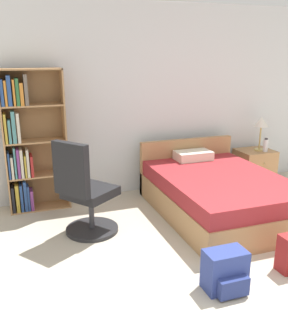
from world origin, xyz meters
name	(u,v)px	position (x,y,z in m)	size (l,w,h in m)	color
ground_plane	(286,336)	(0.00, 0.00, 0.00)	(14.00, 14.00, 0.00)	#BCB29E
wall_back	(140,101)	(0.00, 3.23, 1.30)	(9.00, 0.06, 2.60)	silver
bookshelf	(27,142)	(-1.56, 3.00, 0.88)	(0.75, 0.29, 1.77)	#AD7F51
bed	(217,193)	(0.63, 2.09, 0.27)	(1.40, 1.99, 0.77)	#AD7F51
office_chair	(85,195)	(-1.04, 2.05, 0.47)	(0.72, 0.70, 1.08)	#232326
nightstand	(254,166)	(1.77, 2.92, 0.26)	(0.53, 0.48, 0.52)	#AD7F51
table_lamp	(261,124)	(1.81, 2.90, 0.93)	(0.22, 0.22, 0.51)	tan
water_bottle	(266,145)	(1.86, 2.81, 0.62)	(0.07, 0.07, 0.21)	silver
backpack_blue	(226,272)	(-0.12, 0.64, 0.17)	(0.35, 0.29, 0.36)	navy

